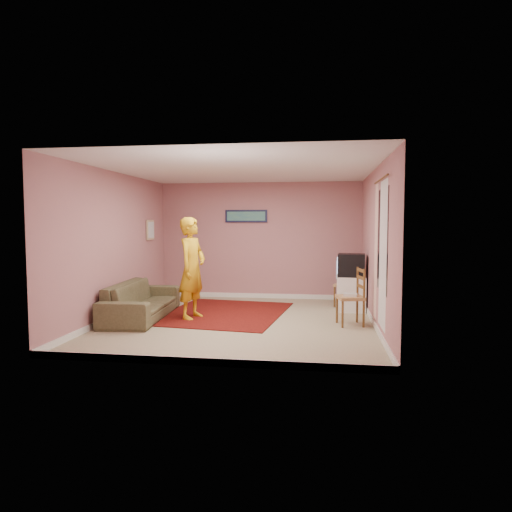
# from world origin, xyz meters

# --- Properties ---
(ground) EXTENTS (5.00, 5.00, 0.00)m
(ground) POSITION_xyz_m (0.00, 0.00, 0.00)
(ground) COLOR tan
(ground) RESTS_ON ground
(wall_back) EXTENTS (4.50, 0.02, 2.60)m
(wall_back) POSITION_xyz_m (0.00, 2.50, 1.30)
(wall_back) COLOR #A76D6F
(wall_back) RESTS_ON ground
(wall_front) EXTENTS (4.50, 0.02, 2.60)m
(wall_front) POSITION_xyz_m (0.00, -2.50, 1.30)
(wall_front) COLOR #A76D6F
(wall_front) RESTS_ON ground
(wall_left) EXTENTS (0.02, 5.00, 2.60)m
(wall_left) POSITION_xyz_m (-2.25, 0.00, 1.30)
(wall_left) COLOR #A76D6F
(wall_left) RESTS_ON ground
(wall_right) EXTENTS (0.02, 5.00, 2.60)m
(wall_right) POSITION_xyz_m (2.25, 0.00, 1.30)
(wall_right) COLOR #A76D6F
(wall_right) RESTS_ON ground
(ceiling) EXTENTS (4.50, 5.00, 0.02)m
(ceiling) POSITION_xyz_m (0.00, 0.00, 2.60)
(ceiling) COLOR silver
(ceiling) RESTS_ON wall_back
(baseboard_back) EXTENTS (4.50, 0.02, 0.10)m
(baseboard_back) POSITION_xyz_m (0.00, 2.49, 0.05)
(baseboard_back) COLOR silver
(baseboard_back) RESTS_ON ground
(baseboard_front) EXTENTS (4.50, 0.02, 0.10)m
(baseboard_front) POSITION_xyz_m (0.00, -2.49, 0.05)
(baseboard_front) COLOR silver
(baseboard_front) RESTS_ON ground
(baseboard_left) EXTENTS (0.02, 5.00, 0.10)m
(baseboard_left) POSITION_xyz_m (-2.24, 0.00, 0.05)
(baseboard_left) COLOR silver
(baseboard_left) RESTS_ON ground
(baseboard_right) EXTENTS (0.02, 5.00, 0.10)m
(baseboard_right) POSITION_xyz_m (2.24, 0.00, 0.05)
(baseboard_right) COLOR silver
(baseboard_right) RESTS_ON ground
(window) EXTENTS (0.01, 1.10, 1.50)m
(window) POSITION_xyz_m (2.24, -0.90, 1.45)
(window) COLOR black
(window) RESTS_ON wall_right
(curtain_sheer) EXTENTS (0.01, 0.75, 2.10)m
(curtain_sheer) POSITION_xyz_m (2.23, -1.05, 1.25)
(curtain_sheer) COLOR white
(curtain_sheer) RESTS_ON wall_right
(curtain_floral) EXTENTS (0.01, 0.35, 2.10)m
(curtain_floral) POSITION_xyz_m (2.21, -0.35, 1.25)
(curtain_floral) COLOR white
(curtain_floral) RESTS_ON wall_right
(curtain_rod) EXTENTS (0.02, 1.40, 0.02)m
(curtain_rod) POSITION_xyz_m (2.20, -0.90, 2.32)
(curtain_rod) COLOR brown
(curtain_rod) RESTS_ON wall_right
(picture_back) EXTENTS (0.95, 0.04, 0.28)m
(picture_back) POSITION_xyz_m (-0.30, 2.47, 1.85)
(picture_back) COLOR #131635
(picture_back) RESTS_ON wall_back
(picture_left) EXTENTS (0.04, 0.38, 0.42)m
(picture_left) POSITION_xyz_m (-2.22, 1.60, 1.55)
(picture_left) COLOR tan
(picture_left) RESTS_ON wall_left
(area_rug) EXTENTS (2.47, 2.94, 0.01)m
(area_rug) POSITION_xyz_m (-0.43, 0.64, 0.01)
(area_rug) COLOR black
(area_rug) RESTS_ON ground
(tv_cabinet) EXTENTS (0.53, 0.48, 0.67)m
(tv_cabinet) POSITION_xyz_m (1.95, 1.20, 0.34)
(tv_cabinet) COLOR white
(tv_cabinet) RESTS_ON ground
(crt_tv) EXTENTS (0.55, 0.50, 0.44)m
(crt_tv) POSITION_xyz_m (1.94, 1.20, 0.89)
(crt_tv) COLOR black
(crt_tv) RESTS_ON tv_cabinet
(chair_a) EXTENTS (0.51, 0.49, 0.49)m
(chair_a) POSITION_xyz_m (1.87, 1.69, 0.55)
(chair_a) COLOR tan
(chair_a) RESTS_ON ground
(dvd_player) EXTENTS (0.36, 0.26, 0.06)m
(dvd_player) POSITION_xyz_m (1.87, 1.69, 0.49)
(dvd_player) COLOR #BCBCC2
(dvd_player) RESTS_ON chair_a
(blue_throw) EXTENTS (0.37, 0.05, 0.38)m
(blue_throw) POSITION_xyz_m (1.87, 1.88, 0.73)
(blue_throw) COLOR #99CCFA
(blue_throw) RESTS_ON chair_a
(chair_b) EXTENTS (0.49, 0.51, 0.52)m
(chair_b) POSITION_xyz_m (1.85, -0.03, 0.58)
(chair_b) COLOR tan
(chair_b) RESTS_ON ground
(game_console) EXTENTS (0.24, 0.18, 0.04)m
(game_console) POSITION_xyz_m (1.85, -0.03, 0.51)
(game_console) COLOR silver
(game_console) RESTS_ON chair_b
(sofa) EXTENTS (0.99, 2.23, 0.64)m
(sofa) POSITION_xyz_m (-1.80, 0.04, 0.32)
(sofa) COLOR brown
(sofa) RESTS_ON ground
(person) EXTENTS (0.57, 0.74, 1.80)m
(person) POSITION_xyz_m (-0.89, 0.12, 0.90)
(person) COLOR gold
(person) RESTS_ON ground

